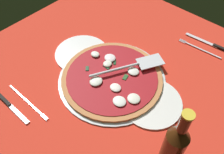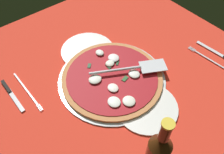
{
  "view_description": "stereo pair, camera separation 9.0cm",
  "coord_description": "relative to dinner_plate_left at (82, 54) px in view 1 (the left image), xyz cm",
  "views": [
    {
      "loc": [
        39.96,
        -44.98,
        70.99
      ],
      "look_at": [
        1.15,
        -1.92,
        1.95
      ],
      "focal_mm": 38.8,
      "sensor_mm": 36.0,
      "label": 1
    },
    {
      "loc": [
        46.16,
        -38.45,
        70.99
      ],
      "look_at": [
        1.15,
        -1.92,
        1.95
      ],
      "focal_mm": 38.8,
      "sensor_mm": 36.0,
      "label": 2
    }
  ],
  "objects": [
    {
      "name": "dinner_plate_right",
      "position": [
        35.76,
        -0.51,
        0.0
      ],
      "size": [
        21.53,
        21.53,
        1.0
      ],
      "primitive_type": "cylinder",
      "color": "white",
      "rests_on": "ground_plane"
    },
    {
      "name": "place_setting_near",
      "position": [
        1.99,
        -31.96,
        -0.14
      ],
      "size": [
        21.58,
        11.32,
        1.4
      ],
      "rotation": [
        0.0,
        0.0,
        0.01
      ],
      "color": "white",
      "rests_on": "ground_plane"
    },
    {
      "name": "place_setting_far",
      "position": [
        36.3,
        38.15,
        -0.14
      ],
      "size": [
        21.11,
        13.95,
        1.4
      ],
      "rotation": [
        0.0,
        0.0,
        3.22
      ],
      "color": "white",
      "rests_on": "ground_plane"
    },
    {
      "name": "pizza",
      "position": [
        18.61,
        -1.91,
        1.12
      ],
      "size": [
        37.8,
        37.8,
        2.63
      ],
      "color": "#C57C47",
      "rests_on": "pizza_pan"
    },
    {
      "name": "pizza_pan",
      "position": [
        18.55,
        -1.9,
        -0.07
      ],
      "size": [
        40.32,
        40.32,
        0.85
      ],
      "primitive_type": "cylinder",
      "color": "silver",
      "rests_on": "ground_plane"
    },
    {
      "name": "ground_plane",
      "position": [
        17.4,
        0.02,
        -1.0
      ],
      "size": [
        110.93,
        110.93,
        0.8
      ],
      "primitive_type": "cube",
      "color": "red"
    },
    {
      "name": "beer_bottle",
      "position": [
        51.2,
        -12.75,
        9.19
      ],
      "size": [
        6.27,
        6.27,
        24.69
      ],
      "color": "#391C0A",
      "rests_on": "ground_plane"
    },
    {
      "name": "dinner_plate_left",
      "position": [
        0.0,
        0.0,
        0.0
      ],
      "size": [
        22.06,
        22.06,
        1.0
      ],
      "primitive_type": "cylinder",
      "color": "white",
      "rests_on": "ground_plane"
    },
    {
      "name": "checker_pattern",
      "position": [
        17.4,
        0.02,
        -0.55
      ],
      "size": [
        110.93,
        110.93,
        0.1
      ],
      "color": "silver",
      "rests_on": "ground_plane"
    },
    {
      "name": "pizza_server",
      "position": [
        21.54,
        5.9,
        3.32
      ],
      "size": [
        17.35,
        27.5,
        1.0
      ],
      "rotation": [
        0.0,
        0.0,
        1.07
      ],
      "color": "silver",
      "rests_on": "pizza"
    }
  ]
}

